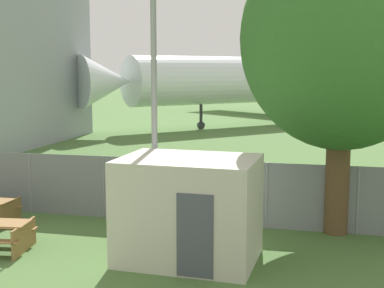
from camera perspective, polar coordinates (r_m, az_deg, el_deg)
perimeter_fence at (r=17.03m, az=-9.40°, el=-4.54°), size 56.07×0.07×1.96m
airplane at (r=48.99m, az=12.58°, el=6.73°), size 32.72×32.89×11.26m
portable_cabin at (r=13.08m, az=-0.34°, el=-6.97°), size 3.38×2.53×2.53m
tree_left_of_cabin at (r=15.36m, az=15.77°, el=10.74°), size 5.58×5.58×8.56m
light_mast at (r=14.45m, az=-4.08°, el=6.70°), size 0.44×0.44×6.97m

